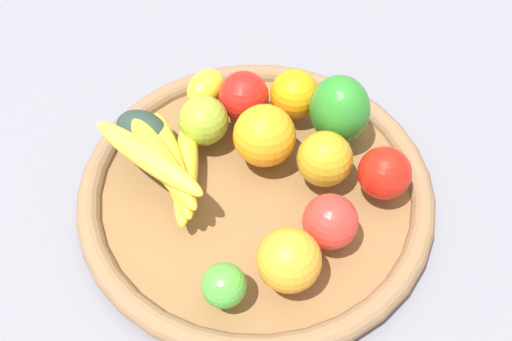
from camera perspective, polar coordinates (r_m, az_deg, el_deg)
The scene contains 15 objects.
ground_plane at distance 0.76m, azimuth 0.00°, elevation -2.66°, with size 2.40×2.40×0.00m, color slate.
basket at distance 0.75m, azimuth 0.00°, elevation -1.89°, with size 0.47×0.47×0.04m.
apple_4 at distance 0.78m, azimuth -1.27°, elevation 7.63°, with size 0.07×0.07×0.07m, color red.
orange_0 at distance 0.72m, azimuth 0.87°, elevation 3.59°, with size 0.08×0.08×0.08m, color orange.
apple_3 at distance 0.66m, azimuth 7.64°, elevation -5.22°, with size 0.07×0.07×0.07m, color red.
avocado at distance 0.76m, azimuth -11.54°, elevation 3.98°, with size 0.08×0.05×0.05m, color #243830.
banana_bunch at distance 0.71m, azimuth -9.15°, elevation 0.84°, with size 0.16×0.19×0.07m.
lime_0 at distance 0.62m, azimuth -3.30°, elevation -11.71°, with size 0.05×0.05×0.05m, color green.
bell_pepper at distance 0.75m, azimuth 8.57°, elevation 6.21°, with size 0.09×0.08×0.10m, color #2A8328.
lemon_0 at distance 0.81m, azimuth -5.16°, elevation 8.42°, with size 0.07×0.05×0.05m, color yellow.
apple_0 at distance 0.75m, azimuth -5.41°, elevation 5.13°, with size 0.07×0.07×0.07m, color #87A430.
apple_2 at distance 0.71m, azimuth 7.04°, elevation 1.39°, with size 0.07×0.07×0.07m, color #B98E1E.
apple_1 at distance 0.71m, azimuth 13.07°, elevation -0.25°, with size 0.07×0.07×0.07m, color red.
orange_1 at distance 0.62m, azimuth 3.40°, elevation -9.17°, with size 0.07×0.07×0.07m, color orange.
orange_2 at distance 0.79m, azimuth 3.98°, elevation 7.85°, with size 0.07×0.07×0.07m, color orange.
Camera 1 is at (0.03, 0.44, 0.62)m, focal length 38.91 mm.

